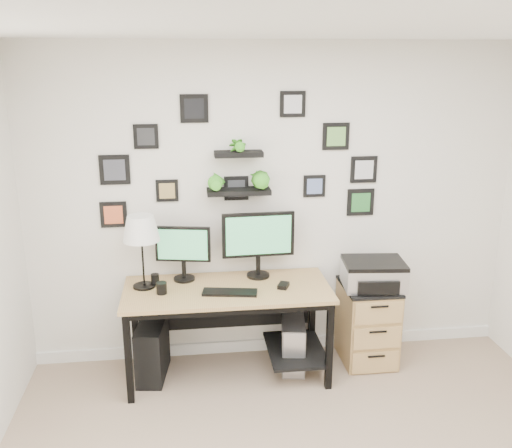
{
  "coord_description": "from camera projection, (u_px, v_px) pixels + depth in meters",
  "views": [
    {
      "loc": [
        -0.71,
        -2.46,
        2.48
      ],
      "look_at": [
        -0.17,
        1.83,
        1.2
      ],
      "focal_mm": 40.0,
      "sensor_mm": 36.0,
      "label": 1
    }
  ],
  "objects": [
    {
      "name": "pen_cup",
      "position": [
        155.0,
        279.0,
        4.47
      ],
      "size": [
        0.07,
        0.07,
        0.08
      ],
      "primitive_type": "cylinder",
      "color": "black",
      "rests_on": "desk"
    },
    {
      "name": "mouse",
      "position": [
        283.0,
        286.0,
        4.42
      ],
      "size": [
        0.11,
        0.13,
        0.03
      ],
      "primitive_type": "cube",
      "rotation": [
        0.0,
        0.0,
        -0.42
      ],
      "color": "black",
      "rests_on": "desk"
    },
    {
      "name": "wall_decor",
      "position": [
        241.0,
        167.0,
        4.46
      ],
      "size": [
        2.24,
        0.18,
        1.05
      ],
      "color": "black",
      "rests_on": "ground"
    },
    {
      "name": "pc_tower_black",
      "position": [
        152.0,
        350.0,
        4.54
      ],
      "size": [
        0.26,
        0.48,
        0.46
      ],
      "primitive_type": "cube",
      "rotation": [
        0.0,
        0.0,
        -0.13
      ],
      "color": "black",
      "rests_on": "ground"
    },
    {
      "name": "pc_tower_grey",
      "position": [
        293.0,
        344.0,
        4.68
      ],
      "size": [
        0.24,
        0.44,
        0.41
      ],
      "color": "gray",
      "rests_on": "ground"
    },
    {
      "name": "monitor_left",
      "position": [
        183.0,
        249.0,
        4.5
      ],
      "size": [
        0.43,
        0.2,
        0.45
      ],
      "color": "black",
      "rests_on": "desk"
    },
    {
      "name": "mug",
      "position": [
        162.0,
        288.0,
        4.3
      ],
      "size": [
        0.08,
        0.08,
        0.09
      ],
      "primitive_type": "cylinder",
      "color": "black",
      "rests_on": "desk"
    },
    {
      "name": "file_cabinet",
      "position": [
        367.0,
        323.0,
        4.76
      ],
      "size": [
        0.43,
        0.53,
        0.67
      ],
      "color": "tan",
      "rests_on": "ground"
    },
    {
      "name": "table_lamp",
      "position": [
        141.0,
        230.0,
        4.3
      ],
      "size": [
        0.28,
        0.28,
        0.58
      ],
      "color": "black",
      "rests_on": "desk"
    },
    {
      "name": "keyboard",
      "position": [
        230.0,
        292.0,
        4.31
      ],
      "size": [
        0.43,
        0.2,
        0.02
      ],
      "primitive_type": "cube",
      "rotation": [
        0.0,
        0.0,
        -0.17
      ],
      "color": "black",
      "rests_on": "desk"
    },
    {
      "name": "monitor_right",
      "position": [
        258.0,
        239.0,
        4.55
      ],
      "size": [
        0.58,
        0.19,
        0.54
      ],
      "color": "black",
      "rests_on": "desk"
    },
    {
      "name": "desk",
      "position": [
        232.0,
        301.0,
        4.49
      ],
      "size": [
        1.6,
        0.7,
        0.75
      ],
      "color": "tan",
      "rests_on": "ground"
    },
    {
      "name": "printer",
      "position": [
        374.0,
        274.0,
        4.61
      ],
      "size": [
        0.52,
        0.43,
        0.22
      ],
      "color": "silver",
      "rests_on": "file_cabinet"
    },
    {
      "name": "room",
      "position": [
        273.0,
        344.0,
        5.0
      ],
      "size": [
        4.0,
        4.0,
        4.0
      ],
      "color": "tan",
      "rests_on": "ground"
    }
  ]
}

